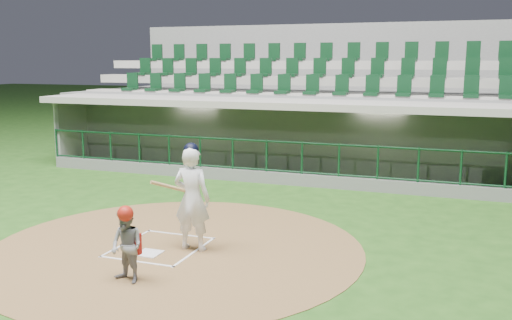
{
  "coord_description": "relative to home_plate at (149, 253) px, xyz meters",
  "views": [
    {
      "loc": [
        5.39,
        -9.54,
        3.58
      ],
      "look_at": [
        0.91,
        2.6,
        1.3
      ],
      "focal_mm": 40.0,
      "sensor_mm": 36.0,
      "label": 1
    }
  ],
  "objects": [
    {
      "name": "batter_box_chalk",
      "position": [
        0.0,
        0.4,
        -0.0
      ],
      "size": [
        1.55,
        1.8,
        0.01
      ],
      "color": "silver",
      "rests_on": "ground"
    },
    {
      "name": "seating_deck",
      "position": [
        0.0,
        11.61,
        1.4
      ],
      "size": [
        17.0,
        6.72,
        5.15
      ],
      "color": "slate",
      "rests_on": "ground"
    },
    {
      "name": "dugout_structure",
      "position": [
        0.22,
        8.55,
        0.94
      ],
      "size": [
        16.4,
        3.7,
        3.0
      ],
      "color": "gray",
      "rests_on": "ground"
    },
    {
      "name": "home_plate",
      "position": [
        0.0,
        0.0,
        0.0
      ],
      "size": [
        0.43,
        0.43,
        0.02
      ],
      "primitive_type": "cube",
      "color": "white",
      "rests_on": "dirt_circle"
    },
    {
      "name": "ground",
      "position": [
        0.0,
        0.7,
        -0.02
      ],
      "size": [
        120.0,
        120.0,
        0.0
      ],
      "primitive_type": "plane",
      "color": "#204A15",
      "rests_on": "ground"
    },
    {
      "name": "batter",
      "position": [
        0.65,
        0.51,
        1.01
      ],
      "size": [
        0.9,
        0.89,
        2.06
      ],
      "color": "white",
      "rests_on": "dirt_circle"
    },
    {
      "name": "dirt_circle",
      "position": [
        0.3,
        0.5,
        -0.02
      ],
      "size": [
        7.2,
        7.2,
        0.01
      ],
      "primitive_type": "cylinder",
      "color": "brown",
      "rests_on": "ground"
    },
    {
      "name": "catcher",
      "position": [
        0.38,
        -1.3,
        0.62
      ],
      "size": [
        0.68,
        0.6,
        1.28
      ],
      "color": "gray",
      "rests_on": "dirt_circle"
    }
  ]
}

